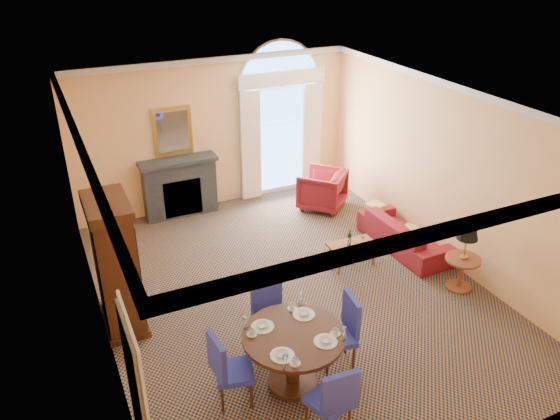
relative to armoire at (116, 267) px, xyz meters
name	(u,v)px	position (x,y,z in m)	size (l,w,h in m)	color
ground	(293,291)	(2.72, -0.36, -1.01)	(7.50, 7.50, 0.00)	#121B39
room_envelope	(274,137)	(2.69, 0.30, 1.50)	(6.04, 7.52, 3.45)	#FFC179
armoire	(116,267)	(0.00, 0.00, 0.00)	(0.60, 1.06, 2.09)	#361B0C
dining_table	(293,348)	(1.79, -2.26, -0.39)	(1.33, 1.33, 1.04)	#361B0C
dining_chair_north	(270,312)	(1.82, -1.44, -0.41)	(0.60, 0.60, 1.04)	#262C96
dining_chair_south	(334,398)	(1.85, -3.21, -0.41)	(0.58, 0.58, 1.04)	#262C96
dining_chair_east	(344,327)	(2.62, -2.15, -0.41)	(0.57, 0.57, 1.04)	#262C96
dining_chair_west	(226,366)	(0.90, -2.19, -0.41)	(0.56, 0.56, 1.04)	#262C96
sofa	(404,234)	(5.27, 0.03, -0.71)	(2.03, 0.79, 0.59)	maroon
armchair	(322,189)	(4.69, 2.21, -0.59)	(0.90, 0.93, 0.84)	maroon
coffee_table	(352,246)	(4.05, -0.08, -0.61)	(0.86, 0.50, 0.74)	brown
side_table	(465,250)	(5.32, -1.46, -0.26)	(0.58, 0.58, 1.18)	brown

